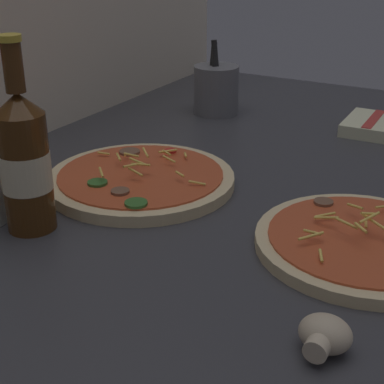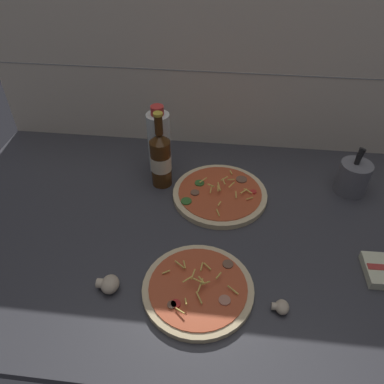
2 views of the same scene
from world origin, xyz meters
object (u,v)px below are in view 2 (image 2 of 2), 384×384
(beer_bottle, at_px, (161,159))
(utensil_crock, at_px, (353,177))
(pizza_near, at_px, (198,289))
(mushroom_left, at_px, (109,284))
(mushroom_right, at_px, (281,307))
(pizza_far, at_px, (220,194))
(oil_bottle, at_px, (159,142))

(beer_bottle, distance_m, utensil_crock, 0.60)
(pizza_near, relative_size, mushroom_left, 4.95)
(mushroom_right, bearing_deg, pizza_near, 171.16)
(pizza_near, relative_size, mushroom_right, 6.75)
(pizza_far, distance_m, utensil_crock, 0.42)
(mushroom_right, bearing_deg, pizza_far, 113.01)
(mushroom_left, bearing_deg, utensil_crock, 34.71)
(pizza_far, relative_size, mushroom_right, 7.34)
(pizza_far, relative_size, utensil_crock, 1.86)
(mushroom_left, relative_size, utensil_crock, 0.35)
(beer_bottle, distance_m, mushroom_right, 0.56)
(beer_bottle, xyz_separation_m, mushroom_left, (-0.05, -0.42, -0.08))
(oil_bottle, bearing_deg, mushroom_left, -94.17)
(pizza_near, distance_m, pizza_far, 0.36)
(pizza_far, bearing_deg, oil_bottle, 149.55)
(mushroom_left, distance_m, utensil_crock, 0.79)
(pizza_near, relative_size, utensil_crock, 1.72)
(mushroom_right, bearing_deg, utensil_crock, 62.25)
(pizza_near, height_order, utensil_crock, utensil_crock)
(mushroom_right, bearing_deg, beer_bottle, 129.31)
(mushroom_right, relative_size, utensil_crock, 0.25)
(mushroom_left, xyz_separation_m, utensil_crock, (0.65, 0.45, 0.04))
(beer_bottle, bearing_deg, mushroom_left, -97.36)
(pizza_near, height_order, oil_bottle, oil_bottle)
(pizza_near, distance_m, beer_bottle, 0.44)
(pizza_far, distance_m, oil_bottle, 0.26)
(pizza_near, bearing_deg, pizza_far, 85.00)
(oil_bottle, height_order, mushroom_left, oil_bottle)
(pizza_far, height_order, utensil_crock, utensil_crock)
(utensil_crock, bearing_deg, oil_bottle, 175.91)
(beer_bottle, height_order, mushroom_left, beer_bottle)
(mushroom_left, xyz_separation_m, mushroom_right, (0.41, -0.01, -0.00))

